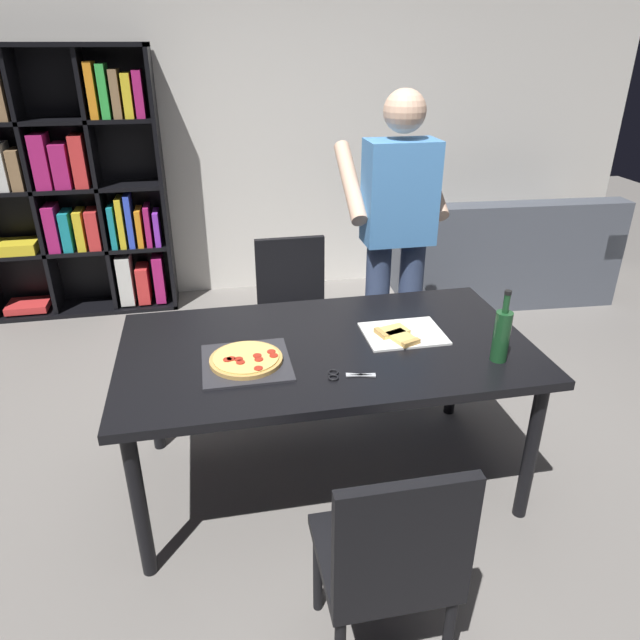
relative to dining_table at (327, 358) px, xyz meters
The scene contains 12 objects.
ground_plane 0.68m from the dining_table, ahead, with size 12.00×12.00×0.00m, color gray.
back_wall 2.70m from the dining_table, 90.00° to the left, with size 6.40×0.10×2.80m, color silver.
dining_table is the anchor object (origin of this frame).
chair_near_camera 0.99m from the dining_table, 90.00° to the right, with size 0.42×0.42×0.90m.
chair_far_side 0.99m from the dining_table, 90.00° to the left, with size 0.42×0.42×0.90m.
couch 2.77m from the dining_table, 46.34° to the left, with size 1.75×0.95×0.85m.
bookshelf 2.80m from the dining_table, 121.54° to the left, with size 1.40×0.35×1.95m.
person_serving_pizza 0.99m from the dining_table, 53.80° to the left, with size 0.55×0.54×1.75m.
pepperoni_pizza_on_tray 0.38m from the dining_table, 164.81° to the right, with size 0.36×0.36×0.04m.
pizza_slices_on_towel 0.36m from the dining_table, ahead, with size 0.36×0.29×0.03m.
wine_bottle 0.76m from the dining_table, 21.71° to the right, with size 0.07×0.07×0.32m.
kitchen_scissors 0.28m from the dining_table, 87.86° to the right, with size 0.20×0.09×0.01m.
Camera 1 is at (-0.47, -2.21, 1.97)m, focal length 32.64 mm.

